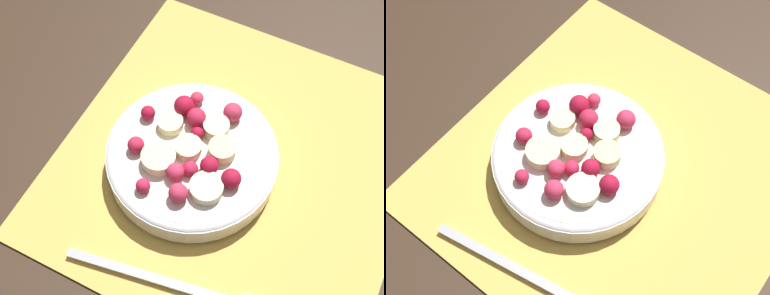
# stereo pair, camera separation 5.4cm
# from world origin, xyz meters

# --- Properties ---
(ground_plane) EXTENTS (3.00, 3.00, 0.00)m
(ground_plane) POSITION_xyz_m (0.00, 0.00, 0.00)
(ground_plane) COLOR #382619
(placemat) EXTENTS (0.38, 0.36, 0.01)m
(placemat) POSITION_xyz_m (0.00, 0.00, 0.00)
(placemat) COLOR #E0B251
(placemat) RESTS_ON ground_plane
(fruit_bowl) EXTENTS (0.18, 0.18, 0.05)m
(fruit_bowl) POSITION_xyz_m (-0.03, 0.04, 0.02)
(fruit_bowl) COLOR white
(fruit_bowl) RESTS_ON placemat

